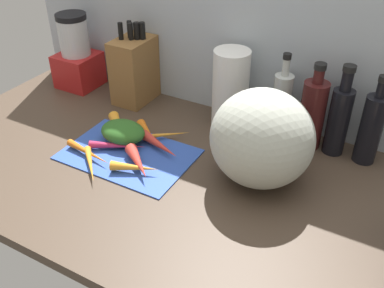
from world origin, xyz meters
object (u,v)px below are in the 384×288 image
(winter_squash, at_px, (262,139))
(bottle_0, at_px, (281,104))
(cutting_board, at_px, (129,153))
(carrot_2, at_px, (160,145))
(carrot_8, at_px, (160,135))
(carrot_5, at_px, (90,164))
(carrot_4, at_px, (135,167))
(carrot_6, at_px, (119,127))
(knife_block, at_px, (134,70))
(carrot_7, at_px, (147,131))
(carrot_1, at_px, (138,162))
(bottle_2, at_px, (339,118))
(bottle_3, at_px, (371,128))
(blender_appliance, at_px, (77,56))
(carrot_3, at_px, (88,153))
(carrot_0, at_px, (116,147))
(bottle_1, at_px, (312,113))
(paper_towel_roll, at_px, (230,89))

(winter_squash, distance_m, bottle_0, 0.25)
(cutting_board, relative_size, winter_squash, 1.38)
(carrot_2, xyz_separation_m, carrot_8, (-0.03, 0.05, -0.01))
(carrot_2, bearing_deg, carrot_5, -126.33)
(carrot_4, relative_size, carrot_6, 0.90)
(carrot_6, distance_m, knife_block, 0.25)
(carrot_7, bearing_deg, carrot_8, 9.39)
(carrot_1, xyz_separation_m, bottle_2, (0.44, 0.35, 0.08))
(carrot_8, height_order, winter_squash, winter_squash)
(carrot_2, bearing_deg, carrot_7, 148.88)
(carrot_4, xyz_separation_m, winter_squash, (0.30, 0.14, 0.11))
(bottle_3, bearing_deg, knife_block, -179.05)
(carrot_2, xyz_separation_m, bottle_2, (0.44, 0.25, 0.09))
(blender_appliance, xyz_separation_m, bottle_3, (1.02, 0.02, -0.01))
(carrot_1, relative_size, bottle_3, 0.54)
(carrot_5, height_order, carrot_8, same)
(carrot_3, bearing_deg, carrot_4, 0.98)
(carrot_7, height_order, winter_squash, winter_squash)
(carrot_4, bearing_deg, carrot_3, -179.02)
(carrot_0, relative_size, carrot_2, 1.07)
(carrot_7, xyz_separation_m, bottle_2, (0.51, 0.20, 0.09))
(cutting_board, height_order, winter_squash, winter_squash)
(winter_squash, distance_m, bottle_1, 0.23)
(carrot_6, distance_m, bottle_1, 0.58)
(carrot_1, height_order, carrot_8, carrot_1)
(knife_block, xyz_separation_m, bottle_1, (0.61, 0.01, -0.01))
(cutting_board, relative_size, paper_towel_roll, 1.48)
(carrot_4, bearing_deg, carrot_2, 88.59)
(winter_squash, height_order, bottle_2, bottle_2)
(carrot_4, bearing_deg, carrot_5, -160.06)
(winter_squash, height_order, blender_appliance, blender_appliance)
(carrot_2, bearing_deg, blender_appliance, 155.32)
(carrot_3, relative_size, bottle_2, 0.62)
(carrot_6, bearing_deg, winter_squash, -0.01)
(bottle_1, distance_m, bottle_3, 0.16)
(carrot_5, height_order, knife_block, knife_block)
(carrot_2, relative_size, carrot_6, 1.05)
(cutting_board, distance_m, bottle_2, 0.60)
(cutting_board, bearing_deg, carrot_5, -114.12)
(carrot_2, relative_size, bottle_1, 0.59)
(carrot_4, height_order, carrot_5, carrot_4)
(carrot_3, distance_m, carrot_5, 0.06)
(carrot_0, distance_m, blender_appliance, 0.49)
(carrot_8, relative_size, paper_towel_roll, 0.72)
(carrot_0, height_order, bottle_0, bottle_0)
(carrot_4, height_order, bottle_1, bottle_1)
(cutting_board, relative_size, carrot_8, 2.04)
(winter_squash, height_order, bottle_1, bottle_1)
(winter_squash, relative_size, bottle_1, 1.02)
(carrot_3, height_order, winter_squash, winter_squash)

